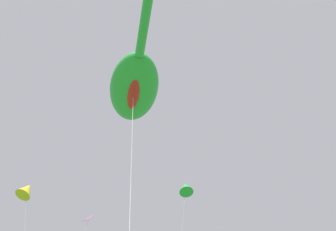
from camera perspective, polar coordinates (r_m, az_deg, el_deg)
The scene contains 3 objects.
big_show_kite at distance 19.12m, azimuth -5.03°, elevation 4.61°, with size 5.49×8.36×17.10m.
small_kite_box_yellow at distance 32.04m, azimuth 2.65°, elevation -10.83°, with size 1.54×4.20×21.09m.
small_kite_bird_shape at distance 30.55m, azimuth -20.46°, elevation -10.46°, with size 4.98×1.57×19.03m.
Camera 1 is at (-6.74, 1.68, 1.57)m, focal length 40.66 mm.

